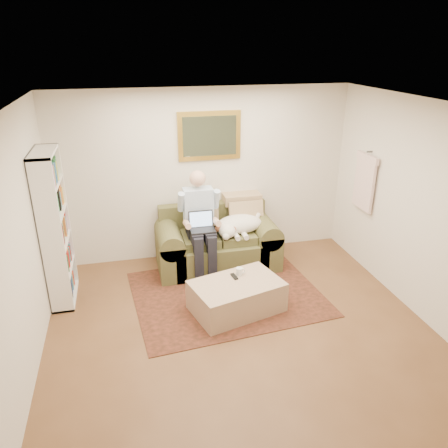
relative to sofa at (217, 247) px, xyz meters
name	(u,v)px	position (x,y,z in m)	size (l,w,h in m)	color
room_shell	(242,230)	(-0.09, -1.66, 0.99)	(4.51, 5.00, 2.61)	brown
rug	(227,293)	(-0.06, -0.85, -0.31)	(2.46, 1.97, 0.01)	black
sofa	(217,247)	(0.00, 0.00, 0.00)	(1.80, 0.91, 1.08)	brown
seated_man	(201,225)	(-0.27, -0.16, 0.45)	(0.59, 0.85, 1.51)	#8CAFD8
laptop	(202,225)	(-0.27, -0.23, 0.48)	(0.35, 0.28, 0.25)	black
sleeping_dog	(239,224)	(0.32, -0.09, 0.38)	(0.74, 0.46, 0.27)	white
ottoman	(237,296)	(-0.02, -1.25, -0.11)	(1.10, 0.70, 0.40)	tan
coffee_mug	(239,271)	(0.06, -1.07, 0.14)	(0.08, 0.08, 0.10)	white
tv_remote	(234,276)	(-0.02, -1.11, 0.10)	(0.05, 0.15, 0.02)	black
bookshelf	(55,229)	(-2.19, -0.41, 0.69)	(0.28, 0.80, 2.00)	white
wall_mirror	(209,136)	(0.00, 0.46, 1.59)	(0.94, 0.04, 0.72)	gold
hanging_shirt	(365,179)	(2.10, -0.41, 1.04)	(0.06, 0.52, 0.90)	#F5D3CA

